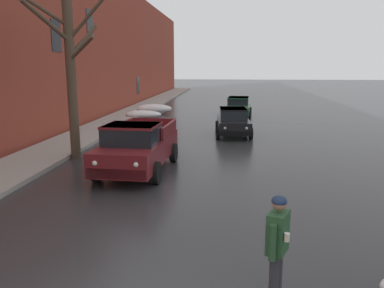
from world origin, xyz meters
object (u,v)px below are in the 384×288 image
object	(u,v)px
pickup_truck_maroon_approaching_near_lane	(137,147)
sedan_black_parked_kerbside_close	(233,121)
bare_tree_second_along_sidewalk	(70,66)
pedestrian_with_coffee	(277,241)
sedan_green_parked_kerbside_mid	(238,107)

from	to	relation	value
pickup_truck_maroon_approaching_near_lane	sedan_black_parked_kerbside_close	world-z (taller)	pickup_truck_maroon_approaching_near_lane
bare_tree_second_along_sidewalk	pickup_truck_maroon_approaching_near_lane	world-z (taller)	bare_tree_second_along_sidewalk
bare_tree_second_along_sidewalk	sedan_black_parked_kerbside_close	size ratio (longest dim) A/B	1.66
pedestrian_with_coffee	pickup_truck_maroon_approaching_near_lane	bearing A→B (deg)	118.23
pickup_truck_maroon_approaching_near_lane	sedan_green_parked_kerbside_mid	bearing A→B (deg)	75.96
pickup_truck_maroon_approaching_near_lane	sedan_green_parked_kerbside_mid	xyz separation A→B (m)	(3.78, 15.11, -0.13)
sedan_green_parked_kerbside_mid	pedestrian_with_coffee	world-z (taller)	pedestrian_with_coffee
sedan_black_parked_kerbside_close	pedestrian_with_coffee	world-z (taller)	pedestrian_with_coffee
bare_tree_second_along_sidewalk	pedestrian_with_coffee	distance (m)	11.64
bare_tree_second_along_sidewalk	pedestrian_with_coffee	size ratio (longest dim) A/B	3.75
sedan_black_parked_kerbside_close	pedestrian_with_coffee	bearing A→B (deg)	-87.82
sedan_black_parked_kerbside_close	sedan_green_parked_kerbside_mid	world-z (taller)	same
sedan_green_parked_kerbside_mid	pedestrian_with_coffee	distance (m)	22.45
pedestrian_with_coffee	bare_tree_second_along_sidewalk	bearing A→B (deg)	127.35
sedan_green_parked_kerbside_mid	pedestrian_with_coffee	size ratio (longest dim) A/B	2.45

